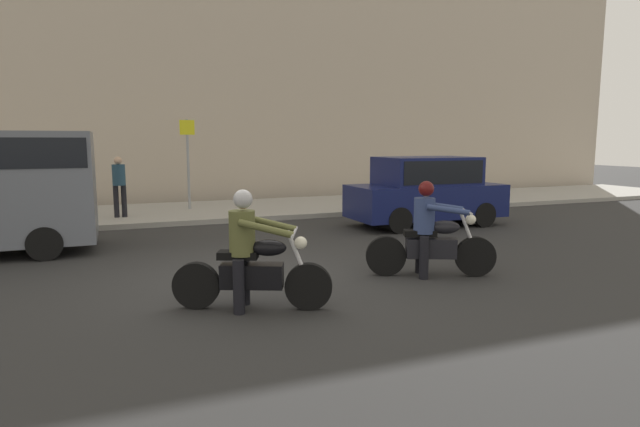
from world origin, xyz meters
TOP-DOWN VIEW (x-y plane):
  - ground_plane at (0.00, 0.00)m, footprint 80.00×80.00m
  - sidewalk_slab at (0.00, 8.00)m, footprint 40.00×4.40m
  - building_facade at (0.00, 11.40)m, footprint 40.00×1.40m
  - motorcycle_with_rider_denim_blue at (2.86, -0.90)m, footprint 2.00×1.03m
  - motorcycle_with_rider_olive at (-0.29, -1.49)m, footprint 1.99×1.03m
  - parked_hatchback_navy at (5.68, 3.55)m, footprint 4.04×1.76m
  - street_sign_post at (0.24, 8.24)m, footprint 0.44×0.08m
  - pedestrian_bystander at (-1.76, 7.12)m, footprint 0.34×0.34m

SIDE VIEW (x-z plane):
  - ground_plane at x=0.00m, z-range 0.00..0.00m
  - sidewalk_slab at x=0.00m, z-range 0.00..0.14m
  - motorcycle_with_rider_denim_blue at x=2.86m, z-range -0.14..1.43m
  - motorcycle_with_rider_olive at x=-0.29m, z-range -0.14..1.45m
  - parked_hatchback_navy at x=5.68m, z-range 0.04..1.84m
  - pedestrian_bystander at x=-1.76m, z-range 0.28..1.93m
  - street_sign_post at x=0.24m, z-range 0.42..3.14m
  - building_facade at x=0.00m, z-range 0.00..12.41m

